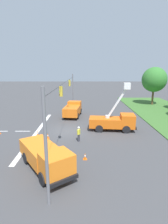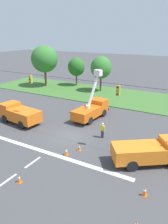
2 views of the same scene
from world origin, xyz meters
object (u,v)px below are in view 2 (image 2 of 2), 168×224
object	(u,v)px
utility_truck_support_far	(151,151)
traffic_cone_foreground_right	(141,141)
tree_west	(76,67)
utility_truck_bucket_lift	(92,109)
traffic_cone_mid_right	(145,191)
road_worker	(103,129)
tree_centre	(101,68)
traffic_cone_lane_edge_a	(19,178)
traffic_cone_mid_left	(79,147)
traffic_cone_lane_edge_b	(66,151)
tree_far_west	(44,59)
utility_truck_support_near	(19,114)

from	to	relation	value
utility_truck_support_far	traffic_cone_foreground_right	world-z (taller)	utility_truck_support_far
traffic_cone_foreground_right	tree_west	bearing A→B (deg)	135.30
utility_truck_bucket_lift	traffic_cone_mid_right	bearing A→B (deg)	-48.34
road_worker	traffic_cone_mid_right	size ratio (longest dim) A/B	2.27
tree_centre	utility_truck_bucket_lift	bearing A→B (deg)	-69.43
utility_truck_support_far	traffic_cone_lane_edge_a	world-z (taller)	utility_truck_support_far
utility_truck_bucket_lift	traffic_cone_mid_left	distance (m)	8.93
utility_truck_bucket_lift	traffic_cone_lane_edge_b	size ratio (longest dim) A/B	7.74
tree_west	traffic_cone_foreground_right	xyz separation A→B (m)	(19.85, -19.64, -3.80)
utility_truck_support_far	traffic_cone_foreground_right	bearing A→B (deg)	117.06
traffic_cone_mid_left	traffic_cone_mid_right	distance (m)	8.01
tree_centre	traffic_cone_lane_edge_b	world-z (taller)	tree_centre
tree_far_west	utility_truck_bucket_lift	distance (m)	21.59
tree_far_west	utility_truck_support_near	xyz separation A→B (m)	(10.03, -17.88, -4.58)
tree_west	road_worker	distance (m)	25.85
tree_west	traffic_cone_mid_right	bearing A→B (deg)	-50.84
tree_far_west	traffic_cone_foreground_right	bearing A→B (deg)	-32.05
utility_truck_support_far	traffic_cone_mid_left	xyz separation A→B (m)	(-6.61, -1.18, -0.86)
tree_far_west	tree_west	bearing A→B (deg)	34.11
traffic_cone_lane_edge_a	traffic_cone_lane_edge_b	distance (m)	5.26
utility_truck_bucket_lift	traffic_cone_lane_edge_a	world-z (taller)	utility_truck_bucket_lift
traffic_cone_lane_edge_b	traffic_cone_foreground_right	bearing A→B (deg)	45.93
utility_truck_bucket_lift	utility_truck_support_far	distance (m)	11.98
tree_centre	traffic_cone_mid_right	world-z (taller)	tree_centre
traffic_cone_mid_left	traffic_cone_lane_edge_b	distance (m)	1.51
utility_truck_bucket_lift	traffic_cone_lane_edge_a	bearing A→B (deg)	-84.61
road_worker	traffic_cone_lane_edge_b	world-z (taller)	road_worker
tree_centre	traffic_cone_lane_edge_b	xyz separation A→B (m)	(7.50, -23.44, -4.30)
traffic_cone_mid_left	traffic_cone_mid_right	xyz separation A→B (m)	(7.33, -3.23, 0.06)
utility_truck_support_near	tree_west	bearing A→B (deg)	101.73
traffic_cone_mid_left	traffic_cone_mid_right	bearing A→B (deg)	-23.77
traffic_cone_foreground_right	traffic_cone_mid_left	world-z (taller)	traffic_cone_mid_left
tree_west	road_worker	world-z (taller)	tree_west
tree_west	utility_truck_bucket_lift	bearing A→B (deg)	-52.80
tree_far_west	traffic_cone_lane_edge_b	bearing A→B (deg)	-47.58
tree_west	traffic_cone_lane_edge_a	distance (m)	33.56
tree_centre	utility_truck_support_near	xyz separation A→B (m)	(-2.27, -19.65, -3.47)
traffic_cone_foreground_right	utility_truck_support_far	bearing A→B (deg)	-62.94
traffic_cone_foreground_right	utility_truck_bucket_lift	bearing A→B (deg)	153.50
tree_west	utility_truck_support_near	bearing A→B (deg)	-78.27
road_worker	tree_far_west	bearing A→B (deg)	142.00
utility_truck_support_near	road_worker	world-z (taller)	utility_truck_support_near
traffic_cone_foreground_right	road_worker	bearing A→B (deg)	-170.77
tree_far_west	traffic_cone_lane_edge_b	world-z (taller)	tree_far_west
tree_west	tree_centre	world-z (taller)	tree_centre
tree_west	road_worker	bearing A→B (deg)	-52.36
traffic_cone_foreground_right	utility_truck_support_near	bearing A→B (deg)	-172.61
utility_truck_support_near	traffic_cone_lane_edge_b	distance (m)	10.51
traffic_cone_lane_edge_a	traffic_cone_lane_edge_b	xyz separation A→B (m)	(0.95, 5.17, 0.05)
traffic_cone_foreground_right	traffic_cone_lane_edge_b	size ratio (longest dim) A/B	0.76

